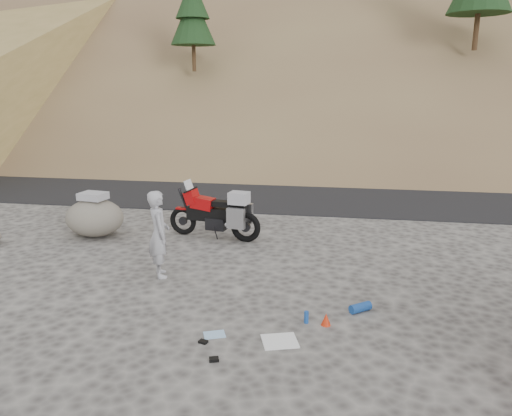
{
  "coord_description": "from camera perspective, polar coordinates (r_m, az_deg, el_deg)",
  "views": [
    {
      "loc": [
        2.55,
        -8.31,
        3.71
      ],
      "look_at": [
        0.77,
        2.29,
        1.0
      ],
      "focal_mm": 35.0,
      "sensor_mm": 36.0,
      "label": 1
    }
  ],
  "objects": [
    {
      "name": "gear_blue_mat",
      "position": [
        8.63,
        11.84,
        -11.07
      ],
      "size": [
        0.4,
        0.36,
        0.15
      ],
      "primitive_type": "cylinder",
      "rotation": [
        0.0,
        1.57,
        0.67
      ],
      "color": "#184290",
      "rests_on": "ground"
    },
    {
      "name": "gear_glove_a",
      "position": [
        7.61,
        -6.05,
        -14.96
      ],
      "size": [
        0.15,
        0.12,
        0.04
      ],
      "primitive_type": "cube",
      "rotation": [
        0.0,
        0.0,
        -0.3
      ],
      "color": "black",
      "rests_on": "ground"
    },
    {
      "name": "gear_white_cloth",
      "position": [
        7.61,
        2.73,
        -14.95
      ],
      "size": [
        0.63,
        0.59,
        0.02
      ],
      "primitive_type": "cube",
      "rotation": [
        0.0,
        0.0,
        0.3
      ],
      "color": "white",
      "rests_on": "ground"
    },
    {
      "name": "gear_blue_cloth",
      "position": [
        7.8,
        -4.77,
        -14.22
      ],
      "size": [
        0.38,
        0.34,
        0.01
      ],
      "primitive_type": "cube",
      "rotation": [
        0.0,
        0.0,
        0.39
      ],
      "color": "#92BCE2",
      "rests_on": "ground"
    },
    {
      "name": "hillside",
      "position": [
        49.8,
        7.0,
        22.55
      ],
      "size": [
        120.0,
        73.0,
        46.72
      ],
      "color": "brown",
      "rests_on": "ground"
    },
    {
      "name": "road",
      "position": [
        17.89,
        1.14,
        2.17
      ],
      "size": [
        120.0,
        7.0,
        0.05
      ],
      "primitive_type": "cube",
      "color": "black",
      "rests_on": "ground"
    },
    {
      "name": "boulder",
      "position": [
        12.94,
        -17.96,
        -0.99
      ],
      "size": [
        1.78,
        1.65,
        1.11
      ],
      "rotation": [
        0.0,
        0.0,
        -0.37
      ],
      "color": "#59554C",
      "rests_on": "ground"
    },
    {
      "name": "gear_bottle",
      "position": [
        8.12,
        5.78,
        -12.31
      ],
      "size": [
        0.07,
        0.07,
        0.2
      ],
      "primitive_type": "cylinder",
      "rotation": [
        0.0,
        0.0,
        0.0
      ],
      "color": "#184290",
      "rests_on": "ground"
    },
    {
      "name": "gear_glove_b",
      "position": [
        7.17,
        -4.83,
        -16.86
      ],
      "size": [
        0.15,
        0.13,
        0.04
      ],
      "primitive_type": "cube",
      "rotation": [
        0.0,
        0.0,
        0.32
      ],
      "color": "black",
      "rests_on": "ground"
    },
    {
      "name": "ground",
      "position": [
        9.45,
        -7.01,
        -9.07
      ],
      "size": [
        140.0,
        140.0,
        0.0
      ],
      "primitive_type": "plane",
      "color": "#413E3C",
      "rests_on": "ground"
    },
    {
      "name": "man",
      "position": [
        10.14,
        -10.81,
        -7.57
      ],
      "size": [
        0.66,
        0.75,
        1.72
      ],
      "primitive_type": "imported",
      "rotation": [
        0.0,
        0.0,
        2.07
      ],
      "color": "#9C9CA1",
      "rests_on": "ground"
    },
    {
      "name": "motorcycle",
      "position": [
        12.12,
        -4.37,
        -0.71
      ],
      "size": [
        2.39,
        0.92,
        1.43
      ],
      "rotation": [
        0.0,
        0.0,
        -0.17
      ],
      "color": "black",
      "rests_on": "ground"
    },
    {
      "name": "gear_funnel",
      "position": [
        8.09,
        8.01,
        -12.48
      ],
      "size": [
        0.18,
        0.18,
        0.2
      ],
      "primitive_type": "cone",
      "rotation": [
        0.0,
        0.0,
        -0.14
      ],
      "color": "red",
      "rests_on": "ground"
    }
  ]
}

